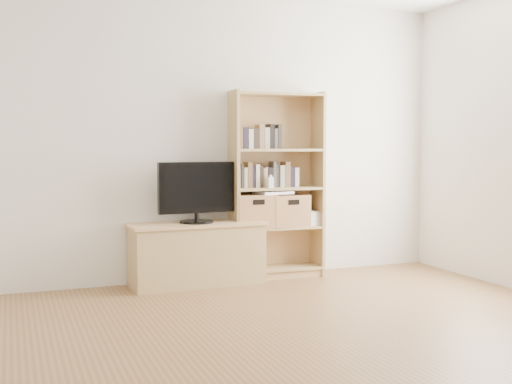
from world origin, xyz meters
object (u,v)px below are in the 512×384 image
tv_stand (197,255)px  basket_left (253,211)px  bookshelf (277,185)px  basket_right (287,210)px  baby_monitor (271,183)px  television (196,192)px  laptop (273,192)px

tv_stand → basket_left: 0.68m
bookshelf → basket_right: (0.11, -0.01, -0.24)m
baby_monitor → basket_left: 0.31m
basket_left → basket_right: 0.34m
television → basket_left: television is taller
bookshelf → tv_stand: bearing=-173.5°
bookshelf → television: (-0.80, -0.06, -0.04)m
bookshelf → baby_monitor: (-0.10, -0.09, 0.03)m
basket_left → basket_right: basket_left is taller
basket_left → laptop: size_ratio=1.14×
basket_right → baby_monitor: bearing=-157.9°
basket_right → bookshelf: bearing=175.1°
tv_stand → bookshelf: 1.00m
television → laptop: 0.76m
tv_stand → basket_right: (0.90, 0.05, 0.36)m
bookshelf → laptop: (-0.04, -0.01, -0.07)m
tv_stand → basket_right: 0.97m
bookshelf → baby_monitor: bookshelf is taller
baby_monitor → bookshelf: bearing=38.6°
basket_left → laptop: laptop is taller
tv_stand → laptop: bearing=2.1°
television → laptop: (0.75, 0.05, -0.03)m
bookshelf → basket_left: bookshelf is taller
bookshelf → basket_left: 0.33m
basket_right → tv_stand: bearing=-176.8°
baby_monitor → basket_right: (0.21, 0.08, -0.27)m
bookshelf → baby_monitor: bearing=-135.0°
bookshelf → television: 0.80m
bookshelf → basket_right: size_ratio=4.88×
tv_stand → baby_monitor: bearing=-4.2°
television → basket_left: 0.60m
television → baby_monitor: size_ratio=7.13×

